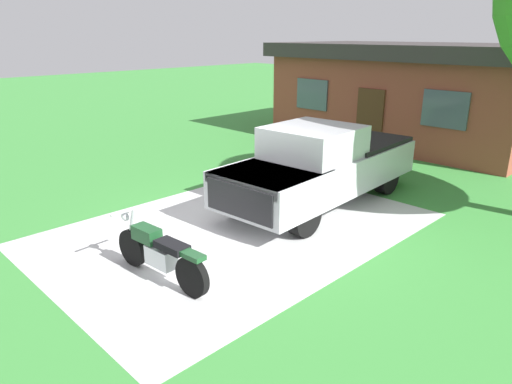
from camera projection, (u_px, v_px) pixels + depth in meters
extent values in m
plane|color=#3A8839|center=(238.00, 229.00, 9.65)|extent=(80.00, 80.00, 0.00)
cube|color=silver|center=(238.00, 229.00, 9.64)|extent=(5.38, 7.71, 0.01)
cylinder|color=black|center=(133.00, 247.00, 8.06)|extent=(0.67, 0.17, 0.66)
cylinder|color=black|center=(192.00, 277.00, 7.09)|extent=(0.67, 0.17, 0.66)
cube|color=silver|center=(161.00, 257.00, 7.53)|extent=(0.58, 0.30, 0.32)
cube|color=#194723|center=(147.00, 234.00, 7.65)|extent=(0.54, 0.30, 0.24)
cube|color=black|center=(172.00, 246.00, 7.25)|extent=(0.62, 0.32, 0.12)
cube|color=#194723|center=(191.00, 255.00, 6.97)|extent=(0.49, 0.23, 0.08)
cylinder|color=silver|center=(131.00, 228.00, 7.94)|extent=(0.33, 0.08, 0.77)
cylinder|color=silver|center=(129.00, 210.00, 7.83)|extent=(0.09, 0.70, 0.04)
sphere|color=silver|center=(126.00, 216.00, 7.96)|extent=(0.16, 0.16, 0.16)
cylinder|color=black|center=(304.00, 216.00, 9.21)|extent=(0.35, 0.86, 0.84)
cylinder|color=black|center=(244.00, 197.00, 10.24)|extent=(0.35, 0.86, 0.84)
cylinder|color=black|center=(386.00, 177.00, 11.68)|extent=(0.35, 0.86, 0.84)
cylinder|color=black|center=(331.00, 165.00, 12.71)|extent=(0.35, 0.86, 0.84)
cube|color=#B7BABF|center=(322.00, 171.00, 10.87)|extent=(2.34, 5.71, 0.80)
cube|color=#B7BABF|center=(271.00, 176.00, 9.47)|extent=(2.01, 2.01, 0.20)
cube|color=#B7BABF|center=(313.00, 142.00, 10.35)|extent=(1.91, 2.01, 0.70)
cube|color=#3F4C56|center=(291.00, 153.00, 9.82)|extent=(1.71, 0.27, 0.60)
cube|color=black|center=(356.00, 149.00, 11.89)|extent=(2.05, 2.51, 0.50)
cube|color=black|center=(240.00, 201.00, 8.91)|extent=(1.70, 0.21, 0.64)
cube|color=brown|center=(408.00, 100.00, 17.26)|extent=(9.00, 5.00, 3.00)
cube|color=#383333|center=(413.00, 51.00, 16.69)|extent=(9.60, 5.60, 0.50)
cube|color=#4C2D19|center=(370.00, 120.00, 15.72)|extent=(1.00, 0.08, 2.10)
cube|color=#4C5966|center=(312.00, 94.00, 17.21)|extent=(1.40, 0.06, 1.10)
cube|color=#4C5966|center=(445.00, 109.00, 13.82)|extent=(1.40, 0.06, 1.10)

